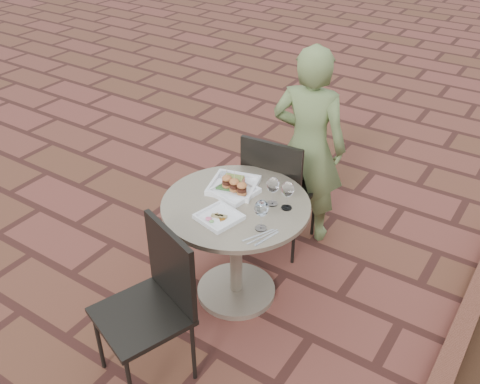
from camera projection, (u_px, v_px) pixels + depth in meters
The scene contains 14 objects.
ground at pixel (202, 285), 3.66m from camera, with size 60.00×60.00×0.00m, color brown.
cafe_table at pixel (236, 236), 3.34m from camera, with size 0.90×0.90×0.73m.
chair_far at pixel (277, 185), 3.70m from camera, with size 0.48×0.48×0.93m.
chair_near at pixel (155, 295), 2.81m from camera, with size 0.56×0.56×0.93m.
diner at pixel (308, 147), 3.77m from camera, with size 0.54×0.35×1.48m, color #60743F.
plate_salmon at pixel (233, 185), 3.33m from camera, with size 0.35×0.35×0.08m.
plate_sliders at pixel (234, 188), 3.27m from camera, with size 0.28×0.28×0.16m.
plate_tuna at pixel (219, 217), 3.06m from camera, with size 0.26×0.26×0.03m.
wine_glass_right at pixel (262, 209), 2.92m from camera, with size 0.08×0.08×0.19m.
wine_glass_mid at pixel (273, 186), 3.12m from camera, with size 0.08×0.08×0.18m.
wine_glass_far at pixel (287, 190), 3.09m from camera, with size 0.08×0.08×0.18m.
steel_ramekin at pixel (224, 176), 3.42m from camera, with size 0.06×0.06×0.05m, color silver.
cutlery_set at pixel (262, 237), 2.92m from camera, with size 0.10×0.22×0.00m, color silver, non-canonical shape.
planter_curb at pixel (454, 351), 3.09m from camera, with size 0.12×3.00×0.15m, color brown.
Camera 1 is at (1.71, -2.12, 2.54)m, focal length 40.00 mm.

